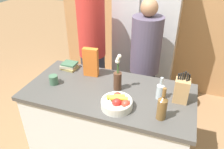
# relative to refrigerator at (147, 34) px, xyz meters

# --- Properties ---
(kitchen_island) EXTENTS (1.57, 0.77, 0.89)m
(kitchen_island) POSITION_rel_refrigerator_xyz_m (-0.07, -1.33, -0.54)
(kitchen_island) COLOR silver
(kitchen_island) RESTS_ON ground_plane
(back_wall_wood) EXTENTS (2.77, 0.12, 2.60)m
(back_wall_wood) POSITION_rel_refrigerator_xyz_m (-0.07, 0.36, 0.31)
(back_wall_wood) COLOR #AD7A4C
(back_wall_wood) RESTS_ON ground_plane
(refrigerator) EXTENTS (0.82, 0.62, 1.97)m
(refrigerator) POSITION_rel_refrigerator_xyz_m (0.00, 0.00, 0.00)
(refrigerator) COLOR #B7B7BC
(refrigerator) RESTS_ON ground_plane
(fruit_bowl) EXTENTS (0.26, 0.26, 0.11)m
(fruit_bowl) POSITION_rel_refrigerator_xyz_m (0.08, -1.54, -0.05)
(fruit_bowl) COLOR silver
(fruit_bowl) RESTS_ON kitchen_island
(knife_block) EXTENTS (0.12, 0.10, 0.29)m
(knife_block) POSITION_rel_refrigerator_xyz_m (0.56, -1.27, 0.01)
(knife_block) COLOR tan
(knife_block) RESTS_ON kitchen_island
(flower_vase) EXTENTS (0.08, 0.08, 0.36)m
(flower_vase) POSITION_rel_refrigerator_xyz_m (-0.00, -1.28, 0.03)
(flower_vase) COLOR #4C2D1E
(flower_vase) RESTS_ON kitchen_island
(cereal_box) EXTENTS (0.16, 0.07, 0.30)m
(cereal_box) POSITION_rel_refrigerator_xyz_m (-0.34, -1.13, 0.05)
(cereal_box) COLOR orange
(cereal_box) RESTS_ON kitchen_island
(coffee_mug) EXTENTS (0.08, 0.12, 0.09)m
(coffee_mug) POSITION_rel_refrigerator_xyz_m (-0.62, -1.40, -0.05)
(coffee_mug) COLOR #42664C
(coffee_mug) RESTS_ON kitchen_island
(book_stack) EXTENTS (0.18, 0.16, 0.07)m
(book_stack) POSITION_rel_refrigerator_xyz_m (-0.63, -1.07, -0.06)
(book_stack) COLOR #99844C
(book_stack) RESTS_ON kitchen_island
(bottle_oil) EXTENTS (0.07, 0.07, 0.21)m
(bottle_oil) POSITION_rel_refrigerator_xyz_m (0.39, -1.29, -0.01)
(bottle_oil) COLOR #B2BCC1
(bottle_oil) RESTS_ON kitchen_island
(bottle_vinegar) EXTENTS (0.08, 0.08, 0.28)m
(bottle_vinegar) POSITION_rel_refrigerator_xyz_m (0.44, -1.55, 0.01)
(bottle_vinegar) COLOR brown
(bottle_vinegar) RESTS_ON kitchen_island
(person_at_sink) EXTENTS (0.33, 0.33, 1.79)m
(person_at_sink) POSITION_rel_refrigerator_xyz_m (-0.56, -0.61, 0.03)
(person_at_sink) COLOR #383842
(person_at_sink) RESTS_ON ground_plane
(person_in_blue) EXTENTS (0.35, 0.35, 1.60)m
(person_in_blue) POSITION_rel_refrigerator_xyz_m (0.12, -0.62, -0.09)
(person_in_blue) COLOR #383842
(person_in_blue) RESTS_ON ground_plane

